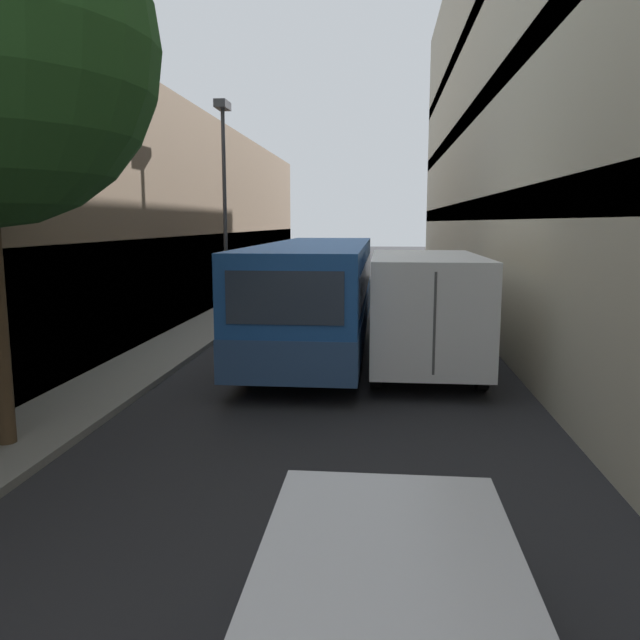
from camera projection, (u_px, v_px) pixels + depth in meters
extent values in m
plane|color=#232326|center=(331.00, 372.00, 14.23)|extent=(150.00, 150.00, 0.00)
cube|color=gray|center=(144.00, 365.00, 14.65)|extent=(1.77, 60.00, 0.13)
cube|color=brown|center=(49.00, 209.00, 14.29)|extent=(2.40, 60.00, 7.34)
cube|color=black|center=(83.00, 305.00, 14.57)|extent=(1.08, 60.00, 2.94)
cube|color=#B7AD93|center=(596.00, 11.00, 12.54)|extent=(2.40, 60.00, 15.15)
cube|color=#333D47|center=(551.00, 202.00, 13.19)|extent=(1.08, 60.00, 0.70)
cube|color=#333D47|center=(561.00, 36.00, 12.68)|extent=(1.08, 60.00, 0.70)
cube|color=#B7B7BC|center=(389.00, 580.00, 4.00)|extent=(1.64, 2.26, 0.49)
cylinder|color=black|center=(285.00, 586.00, 5.32)|extent=(0.16, 0.60, 0.60)
cylinder|color=black|center=(490.00, 598.00, 5.15)|extent=(0.16, 0.60, 0.60)
cube|color=#1E519E|center=(317.00, 288.00, 16.69)|extent=(2.59, 11.36, 2.40)
cube|color=#2D4C7A|center=(317.00, 317.00, 16.81)|extent=(2.62, 11.38, 0.84)
cube|color=#2D3847|center=(317.00, 275.00, 16.64)|extent=(2.63, 10.45, 0.77)
cube|color=#2D3847|center=(284.00, 298.00, 11.03)|extent=(2.13, 0.04, 0.96)
cylinder|color=black|center=(294.00, 311.00, 20.44)|extent=(0.24, 1.00, 1.00)
cylinder|color=black|center=(363.00, 312.00, 20.22)|extent=(0.24, 1.00, 1.00)
cylinder|color=black|center=(248.00, 356.00, 13.51)|extent=(0.24, 1.00, 1.00)
cylinder|color=black|center=(354.00, 358.00, 13.29)|extent=(0.24, 1.00, 1.00)
cube|color=silver|center=(416.00, 296.00, 17.50)|extent=(2.27, 2.01, 1.86)
cube|color=silver|center=(425.00, 305.00, 13.94)|extent=(2.36, 5.17, 2.25)
cube|color=#4C4C4C|center=(435.00, 324.00, 11.40)|extent=(0.05, 0.02, 1.91)
cylinder|color=black|center=(378.00, 325.00, 17.74)|extent=(0.22, 0.96, 0.96)
cylinder|color=black|center=(453.00, 326.00, 17.53)|extent=(0.22, 0.96, 0.96)
cylinder|color=black|center=(376.00, 364.00, 12.81)|extent=(0.22, 0.96, 0.96)
cylinder|color=black|center=(481.00, 367.00, 12.61)|extent=(0.22, 0.96, 0.96)
cylinder|color=#38383D|center=(225.00, 220.00, 19.45)|extent=(0.12, 0.12, 6.65)
cube|color=#38383D|center=(222.00, 105.00, 18.91)|extent=(0.36, 0.80, 0.24)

